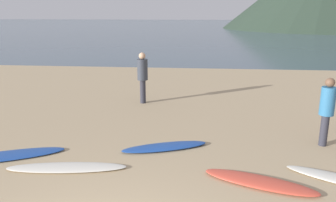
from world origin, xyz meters
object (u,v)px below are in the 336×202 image
(surfboard_2, at_px, (67,167))
(person_0, at_px, (143,74))
(person_1, at_px, (327,106))
(surfboard_1, at_px, (5,156))
(surfboard_4, at_px, (260,182))
(surfboard_3, at_px, (165,147))

(surfboard_2, height_order, person_0, person_0)
(surfboard_2, height_order, person_1, person_1)
(surfboard_1, relative_size, person_1, 1.54)
(surfboard_4, height_order, person_0, person_0)
(person_0, bearing_deg, surfboard_1, 105.37)
(surfboard_1, bearing_deg, surfboard_4, -31.32)
(surfboard_3, bearing_deg, surfboard_4, -58.66)
(surfboard_1, distance_m, surfboard_2, 1.61)
(surfboard_4, bearing_deg, surfboard_1, -166.48)
(surfboard_1, xyz_separation_m, person_1, (7.12, 1.40, 0.93))
(surfboard_1, relative_size, person_0, 1.44)
(surfboard_1, distance_m, person_1, 7.32)
(surfboard_3, xyz_separation_m, person_0, (-1.19, 3.93, 0.98))
(surfboard_3, bearing_deg, surfboard_2, -167.25)
(person_0, bearing_deg, person_1, -173.97)
(surfboard_4, bearing_deg, person_1, 69.56)
(surfboard_2, xyz_separation_m, surfboard_3, (1.86, 1.24, 0.01))
(surfboard_1, height_order, surfboard_3, surfboard_3)
(surfboard_2, bearing_deg, surfboard_1, 157.84)
(surfboard_3, relative_size, person_0, 1.16)
(surfboard_4, height_order, person_1, person_1)
(surfboard_1, distance_m, person_0, 5.35)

